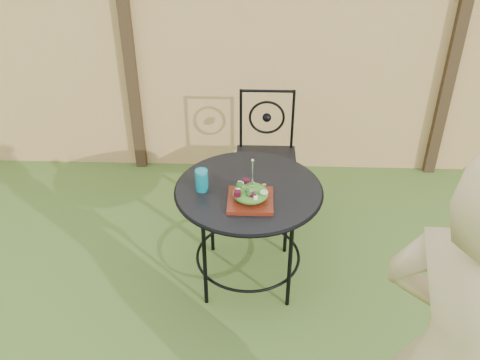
{
  "coord_description": "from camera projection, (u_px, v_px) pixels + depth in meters",
  "views": [
    {
      "loc": [
        -0.25,
        -2.0,
        2.57
      ],
      "look_at": [
        -0.35,
        0.78,
        0.75
      ],
      "focal_mm": 40.0,
      "sensor_mm": 36.0,
      "label": 1
    }
  ],
  "objects": [
    {
      "name": "salad",
      "position": [
        250.0,
        193.0,
        3.13
      ],
      "size": [
        0.21,
        0.21,
        0.08
      ],
      "primitive_type": "ellipsoid",
      "color": "#235614",
      "rests_on": "salad_plate"
    },
    {
      "name": "salad_plate",
      "position": [
        250.0,
        200.0,
        3.16
      ],
      "size": [
        0.27,
        0.27,
        0.02
      ],
      "primitive_type": "cube",
      "color": "#4C0E0A",
      "rests_on": "patio_table"
    },
    {
      "name": "patio_chair",
      "position": [
        266.0,
        152.0,
        4.1
      ],
      "size": [
        0.46,
        0.46,
        0.95
      ],
      "color": "black",
      "rests_on": "ground"
    },
    {
      "name": "patio_table",
      "position": [
        248.0,
        206.0,
        3.37
      ],
      "size": [
        0.92,
        0.92,
        0.72
      ],
      "color": "black",
      "rests_on": "ground"
    },
    {
      "name": "fence",
      "position": [
        289.0,
        66.0,
        4.39
      ],
      "size": [
        8.0,
        0.12,
        1.9
      ],
      "color": "#E6B672",
      "rests_on": "ground"
    },
    {
      "name": "drinking_glass",
      "position": [
        202.0,
        180.0,
        3.24
      ],
      "size": [
        0.08,
        0.08,
        0.14
      ],
      "primitive_type": "cylinder",
      "color": "#0B7783",
      "rests_on": "patio_table"
    },
    {
      "name": "fork",
      "position": [
        252.0,
        175.0,
        3.06
      ],
      "size": [
        0.01,
        0.01,
        0.18
      ],
      "primitive_type": "cylinder",
      "color": "silver",
      "rests_on": "salad"
    }
  ]
}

